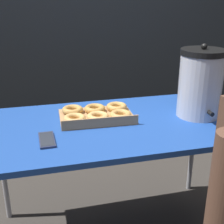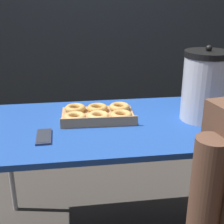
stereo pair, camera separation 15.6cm
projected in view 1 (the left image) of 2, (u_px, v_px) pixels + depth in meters
folding_table at (117, 131)px, 1.61m from camera, size 1.34×0.72×0.72m
donut_box at (97, 114)px, 1.64m from camera, size 0.39×0.28×0.05m
coffee_urn at (200, 83)px, 1.62m from camera, size 0.23×0.26×0.38m
cell_phone at (47, 140)px, 1.40m from camera, size 0.07×0.16×0.01m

